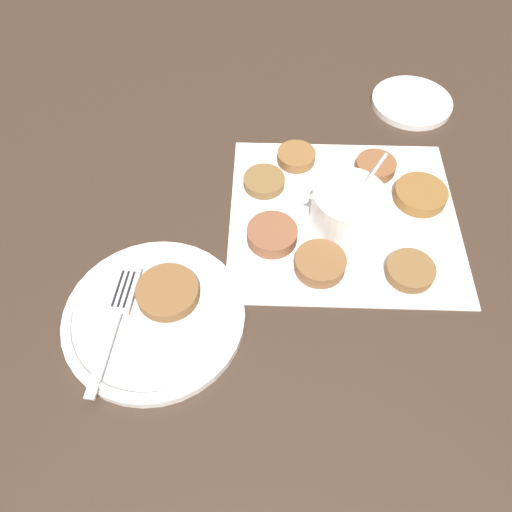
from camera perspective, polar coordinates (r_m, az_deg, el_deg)
name	(u,v)px	position (r m, az deg, el deg)	size (l,w,h in m)	color
ground_plane	(322,209)	(0.73, 7.54, 5.36)	(4.00, 4.00, 0.00)	#38281E
napkin	(343,216)	(0.72, 9.96, 4.50)	(0.33, 0.30, 0.00)	white
sauce_bowl	(347,207)	(0.70, 10.33, 5.53)	(0.11, 0.10, 0.10)	white
fritter_0	(296,156)	(0.79, 4.62, 11.28)	(0.06, 0.06, 0.02)	brown
fritter_1	(272,235)	(0.68, 1.85, 2.47)	(0.07, 0.07, 0.02)	brown
fritter_2	(320,263)	(0.66, 7.34, -0.85)	(0.07, 0.07, 0.02)	brown
fritter_3	(376,166)	(0.79, 13.52, 9.96)	(0.06, 0.06, 0.02)	brown
fritter_4	(410,270)	(0.68, 17.22, -1.59)	(0.06, 0.06, 0.01)	brown
fritter_5	(420,194)	(0.77, 18.28, 6.71)	(0.08, 0.08, 0.02)	brown
fritter_6	(264,181)	(0.75, 0.93, 8.54)	(0.06, 0.06, 0.01)	brown
serving_plate	(154,316)	(0.63, -11.57, -6.72)	(0.22, 0.22, 0.02)	white
fritter_on_plate	(168,292)	(0.62, -10.07, -4.08)	(0.08, 0.08, 0.02)	brown
fork	(116,314)	(0.63, -15.68, -6.36)	(0.04, 0.17, 0.00)	silver
extra_saucer	(412,102)	(0.93, 17.36, 16.42)	(0.14, 0.14, 0.01)	white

